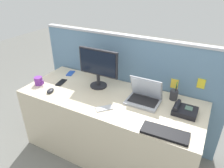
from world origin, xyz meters
name	(u,v)px	position (x,y,z in m)	size (l,w,h in m)	color
ground_plane	(110,149)	(0.00, 0.00, 0.00)	(10.00, 10.00, 0.00)	slate
desk	(110,125)	(0.00, 0.00, 0.36)	(1.85, 0.74, 0.73)	beige
cubicle_divider	(126,87)	(0.00, 0.41, 0.63)	(2.15, 0.08, 1.26)	#6084A3
desktop_monitor	(98,65)	(-0.21, 0.14, 0.97)	(0.45, 0.18, 0.42)	#232328
laptop	(144,95)	(0.33, 0.08, 0.79)	(0.31, 0.24, 0.25)	#9EA0A8
desk_phone	(184,110)	(0.72, 0.07, 0.76)	(0.21, 0.18, 0.08)	black
keyboard_main	(165,133)	(0.64, -0.28, 0.74)	(0.37, 0.15, 0.02)	black
computer_mouse_right_hand	(50,91)	(-0.59, -0.21, 0.74)	(0.06, 0.10, 0.03)	#232328
pen_cup	(174,95)	(0.58, 0.25, 0.78)	(0.08, 0.08, 0.19)	#333338
cell_phone_blue_case	(71,73)	(-0.68, 0.24, 0.73)	(0.07, 0.14, 0.01)	blue
cell_phone_silver_slab	(104,108)	(0.06, -0.21, 0.73)	(0.07, 0.16, 0.01)	#B7BAC1
cell_phone_black_slab	(61,82)	(-0.63, 0.00, 0.73)	(0.07, 0.15, 0.01)	black
coffee_mug	(39,81)	(-0.82, -0.15, 0.77)	(0.13, 0.09, 0.09)	purple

